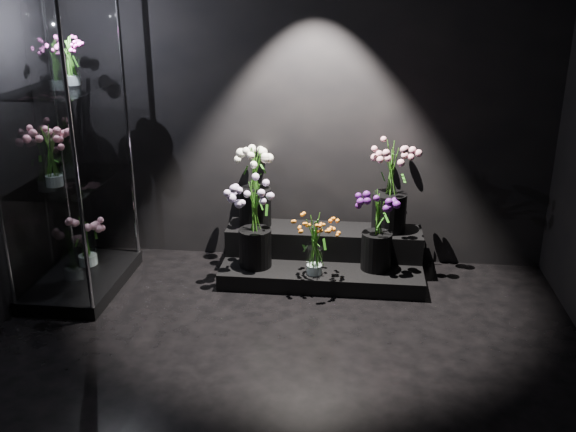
# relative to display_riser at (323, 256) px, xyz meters

# --- Properties ---
(floor) EXTENTS (4.00, 4.00, 0.00)m
(floor) POSITION_rel_display_riser_xyz_m (-0.19, -1.68, -0.15)
(floor) COLOR black
(floor) RESTS_ON ground
(wall_back) EXTENTS (4.00, 0.00, 4.00)m
(wall_back) POSITION_rel_display_riser_xyz_m (-0.19, 0.32, 1.25)
(wall_back) COLOR black
(wall_back) RESTS_ON floor
(wall_front) EXTENTS (4.00, 0.00, 4.00)m
(wall_front) POSITION_rel_display_riser_xyz_m (-0.19, -3.68, 1.25)
(wall_front) COLOR black
(wall_front) RESTS_ON floor
(display_riser) EXTENTS (1.60, 0.71, 0.36)m
(display_riser) POSITION_rel_display_riser_xyz_m (0.00, 0.00, 0.00)
(display_riser) COLOR black
(display_riser) RESTS_ON floor
(display_case) EXTENTS (0.62, 1.03, 2.27)m
(display_case) POSITION_rel_display_riser_xyz_m (-1.86, -0.47, 0.99)
(display_case) COLOR black
(display_case) RESTS_ON floor
(bouquet_orange_bells) EXTENTS (0.29, 0.29, 0.49)m
(bouquet_orange_bells) POSITION_rel_display_riser_xyz_m (-0.05, -0.32, 0.24)
(bouquet_orange_bells) COLOR white
(bouquet_orange_bells) RESTS_ON display_riser
(bouquet_lilac) EXTENTS (0.37, 0.37, 0.70)m
(bouquet_lilac) POSITION_rel_display_riser_xyz_m (-0.52, -0.21, 0.38)
(bouquet_lilac) COLOR black
(bouquet_lilac) RESTS_ON display_riser
(bouquet_purple) EXTENTS (0.39, 0.39, 0.63)m
(bouquet_purple) POSITION_rel_display_riser_xyz_m (0.43, -0.16, 0.33)
(bouquet_purple) COLOR black
(bouquet_purple) RESTS_ON display_riser
(bouquet_cream_roses) EXTENTS (0.48, 0.48, 0.67)m
(bouquet_cream_roses) POSITION_rel_display_riser_xyz_m (-0.57, 0.11, 0.59)
(bouquet_cream_roses) COLOR black
(bouquet_cream_roses) RESTS_ON display_riser
(bouquet_pink_roses) EXTENTS (0.42, 0.42, 0.74)m
(bouquet_pink_roses) POSITION_rel_display_riser_xyz_m (0.52, 0.12, 0.62)
(bouquet_pink_roses) COLOR black
(bouquet_pink_roses) RESTS_ON display_riser
(bouquet_case_pink) EXTENTS (0.33, 0.33, 0.44)m
(bouquet_case_pink) POSITION_rel_display_riser_xyz_m (-1.90, -0.65, 0.97)
(bouquet_case_pink) COLOR white
(bouquet_case_pink) RESTS_ON display_case
(bouquet_case_magenta) EXTENTS (0.25, 0.25, 0.34)m
(bouquet_case_magenta) POSITION_rel_display_riser_xyz_m (-1.82, -0.33, 1.59)
(bouquet_case_magenta) COLOR white
(bouquet_case_magenta) RESTS_ON display_case
(bouquet_case_base_pink) EXTENTS (0.37, 0.37, 0.41)m
(bouquet_case_base_pink) POSITION_rel_display_riser_xyz_m (-1.89, -0.28, 0.18)
(bouquet_case_base_pink) COLOR white
(bouquet_case_base_pink) RESTS_ON display_case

